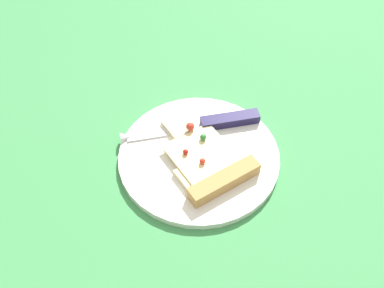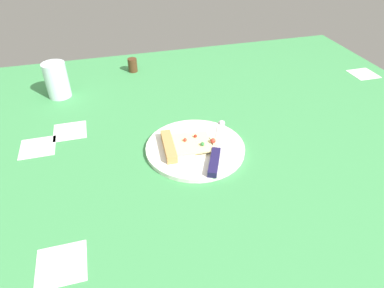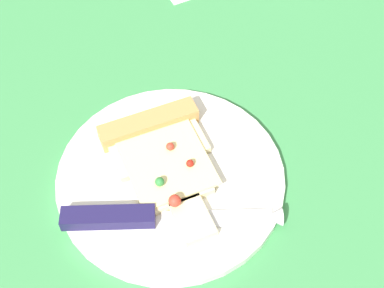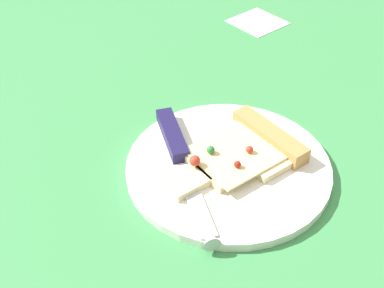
% 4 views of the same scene
% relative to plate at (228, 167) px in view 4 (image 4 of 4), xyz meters
% --- Properties ---
extents(ground_plane, '(1.59, 1.59, 0.03)m').
position_rel_plate_xyz_m(ground_plane, '(0.04, -0.08, -0.02)').
color(ground_plane, '#3D8C4C').
rests_on(ground_plane, ground).
extents(plate, '(0.26, 0.26, 0.01)m').
position_rel_plate_xyz_m(plate, '(0.00, 0.00, 0.00)').
color(plate, white).
rests_on(plate, ground_plane).
extents(pizza_slice, '(0.18, 0.12, 0.03)m').
position_rel_plate_xyz_m(pizza_slice, '(-0.03, 0.00, 0.01)').
color(pizza_slice, beige).
rests_on(pizza_slice, plate).
extents(knife, '(0.12, 0.23, 0.02)m').
position_rel_plate_xyz_m(knife, '(0.04, -0.05, 0.01)').
color(knife, silver).
rests_on(knife, plate).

